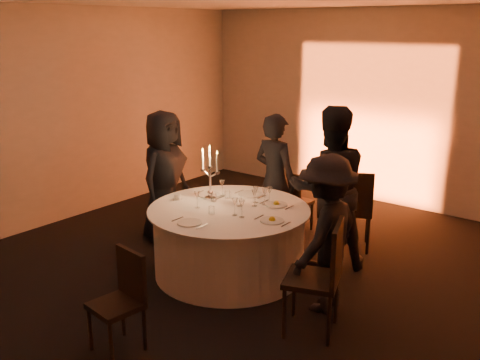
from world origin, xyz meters
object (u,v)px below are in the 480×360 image
Objects in this scene: chair_left at (173,191)px; coffee_cup at (177,197)px; chair_front at (123,295)px; guest_back_left at (275,180)px; chair_back_right at (353,205)px; candelabra at (210,180)px; chair_back_left at (293,199)px; chair_right at (322,271)px; guest_right at (326,234)px; banquet_table at (229,241)px; guest_left at (165,176)px; guest_back_right at (329,188)px.

coffee_cup is at bearing -155.11° from chair_left.
chair_front is 2.79m from guest_back_left.
chair_back_right is 1.60× the size of candelabra.
chair_right reaches higher than chair_back_left.
chair_left is at bearing -104.44° from guest_right.
chair_front is (0.22, -1.71, 0.11)m from banquet_table.
chair_back_right is 1.17× the size of chair_front.
guest_left reaches higher than chair_front.
chair_front is at bearing -82.65° from banquet_table.
chair_front is 0.52× the size of guest_left.
chair_back_right is 0.66× the size of guest_right.
candelabra reaches higher than chair_front.
chair_front is at bearing -167.24° from chair_left.
chair_back_right reaches higher than chair_left.
guest_back_left is at bearing 64.37° from coffee_cup.
coffee_cup is at bearing 20.26° from chair_back_right.
guest_back_left is at bearing -130.82° from guest_right.
chair_back_right is at bearing -150.80° from guest_back_left.
candelabra is at bearing -97.89° from guest_right.
guest_left is at bearing -176.11° from chair_left.
banquet_table is 1.68× the size of chair_right.
chair_back_left is 2.08m from guest_right.
chair_right is 0.63× the size of guest_back_left.
guest_back_left reaches higher than chair_right.
chair_left is 2.41m from chair_back_right.
coffee_cup is (0.63, -0.41, -0.05)m from guest_left.
chair_left is 0.59× the size of guest_left.
guest_left is 15.51× the size of coffee_cup.
coffee_cup reaches higher than banquet_table.
chair_left is (-1.44, 0.56, 0.18)m from banquet_table.
chair_right is at bearing -117.08° from guest_left.
chair_right is at bearing -8.77° from coffee_cup.
guest_left reaches higher than candelabra.
chair_right is at bearing 52.42° from chair_front.
chair_right is 2.17m from guest_back_left.
chair_back_right is 0.70m from guest_back_right.
chair_left is 1.22m from candelabra.
chair_front is 0.56× the size of guest_right.
chair_right is 1.76m from chair_front.
coffee_cup is at bearing -89.05° from guest_right.
guest_right is 14.24× the size of coffee_cup.
chair_back_right is 1.02m from guest_back_left.
banquet_table is 1.15× the size of guest_right.
chair_front reaches higher than banquet_table.
chair_left is 1.45m from guest_back_left.
chair_back_left is 0.50× the size of guest_left.
banquet_table is 1.06× the size of guest_left.
chair_left is at bearing 138.30° from coffee_cup.
guest_back_left is at bearing -69.39° from guest_left.
chair_back_left is 0.45× the size of guest_back_right.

